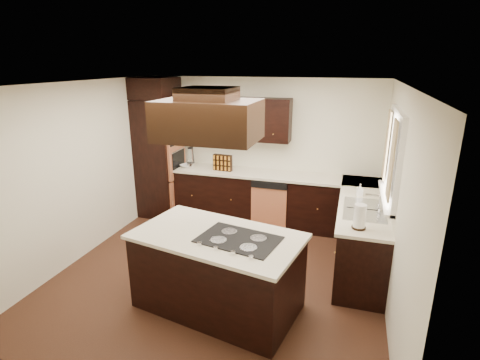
# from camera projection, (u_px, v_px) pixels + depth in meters

# --- Properties ---
(floor) EXTENTS (4.20, 4.20, 0.02)m
(floor) POSITION_uv_depth(u_px,v_px,m) (220.00, 273.00, 5.12)
(floor) COLOR #57311E
(floor) RESTS_ON ground
(ceiling) EXTENTS (4.20, 4.20, 0.02)m
(ceiling) POSITION_uv_depth(u_px,v_px,m) (217.00, 83.00, 4.35)
(ceiling) COLOR silver
(ceiling) RESTS_ON ground
(wall_back) EXTENTS (4.20, 0.02, 2.50)m
(wall_back) POSITION_uv_depth(u_px,v_px,m) (259.00, 150.00, 6.66)
(wall_back) COLOR #EDE8CB
(wall_back) RESTS_ON ground
(wall_front) EXTENTS (4.20, 0.02, 2.50)m
(wall_front) POSITION_uv_depth(u_px,v_px,m) (123.00, 271.00, 2.81)
(wall_front) COLOR #EDE8CB
(wall_front) RESTS_ON ground
(wall_left) EXTENTS (0.02, 4.20, 2.50)m
(wall_left) POSITION_uv_depth(u_px,v_px,m) (79.00, 172.00, 5.32)
(wall_left) COLOR #EDE8CB
(wall_left) RESTS_ON ground
(wall_right) EXTENTS (0.02, 4.20, 2.50)m
(wall_right) POSITION_uv_depth(u_px,v_px,m) (397.00, 203.00, 4.15)
(wall_right) COLOR #EDE8CB
(wall_right) RESTS_ON ground
(oven_column) EXTENTS (0.65, 0.75, 2.12)m
(oven_column) POSITION_uv_depth(u_px,v_px,m) (160.00, 158.00, 6.84)
(oven_column) COLOR black
(oven_column) RESTS_ON floor
(wall_oven_face) EXTENTS (0.05, 0.62, 0.78)m
(wall_oven_face) POSITION_uv_depth(u_px,v_px,m) (177.00, 156.00, 6.72)
(wall_oven_face) COLOR #D3774C
(wall_oven_face) RESTS_ON oven_column
(base_cabinets_back) EXTENTS (2.93, 0.60, 0.88)m
(base_cabinets_back) POSITION_uv_depth(u_px,v_px,m) (256.00, 198.00, 6.61)
(base_cabinets_back) COLOR black
(base_cabinets_back) RESTS_ON floor
(base_cabinets_right) EXTENTS (0.60, 2.40, 0.88)m
(base_cabinets_right) POSITION_uv_depth(u_px,v_px,m) (361.00, 232.00, 5.30)
(base_cabinets_right) COLOR black
(base_cabinets_right) RESTS_ON floor
(countertop_back) EXTENTS (2.93, 0.63, 0.04)m
(countertop_back) POSITION_uv_depth(u_px,v_px,m) (256.00, 174.00, 6.46)
(countertop_back) COLOR beige
(countertop_back) RESTS_ON base_cabinets_back
(countertop_right) EXTENTS (0.63, 2.40, 0.04)m
(countertop_right) POSITION_uv_depth(u_px,v_px,m) (363.00, 202.00, 5.17)
(countertop_right) COLOR beige
(countertop_right) RESTS_ON base_cabinets_right
(upper_cabinets) EXTENTS (2.00, 0.34, 0.72)m
(upper_cabinets) POSITION_uv_depth(u_px,v_px,m) (233.00, 118.00, 6.44)
(upper_cabinets) COLOR black
(upper_cabinets) RESTS_ON wall_back
(dishwasher_front) EXTENTS (0.60, 0.05, 0.72)m
(dishwasher_front) POSITION_uv_depth(u_px,v_px,m) (269.00, 208.00, 6.28)
(dishwasher_front) COLOR #D3774C
(dishwasher_front) RESTS_ON floor
(window_frame) EXTENTS (0.06, 1.32, 1.12)m
(window_frame) POSITION_uv_depth(u_px,v_px,m) (394.00, 156.00, 4.54)
(window_frame) COLOR white
(window_frame) RESTS_ON wall_right
(window_pane) EXTENTS (0.00, 1.20, 1.00)m
(window_pane) POSITION_uv_depth(u_px,v_px,m) (396.00, 156.00, 4.54)
(window_pane) COLOR white
(window_pane) RESTS_ON wall_right
(curtain_left) EXTENTS (0.02, 0.34, 0.90)m
(curtain_left) POSITION_uv_depth(u_px,v_px,m) (392.00, 160.00, 4.16)
(curtain_left) COLOR beige
(curtain_left) RESTS_ON wall_right
(curtain_right) EXTENTS (0.02, 0.34, 0.90)m
(curtain_right) POSITION_uv_depth(u_px,v_px,m) (387.00, 145.00, 4.93)
(curtain_right) COLOR beige
(curtain_right) RESTS_ON wall_right
(sink_rim) EXTENTS (0.52, 0.84, 0.01)m
(sink_rim) POSITION_uv_depth(u_px,v_px,m) (364.00, 209.00, 4.84)
(sink_rim) COLOR silver
(sink_rim) RESTS_ON countertop_right
(island) EXTENTS (1.94, 1.30, 0.88)m
(island) POSITION_uv_depth(u_px,v_px,m) (218.00, 273.00, 4.29)
(island) COLOR black
(island) RESTS_ON floor
(island_top) EXTENTS (2.02, 1.38, 0.04)m
(island_top) POSITION_uv_depth(u_px,v_px,m) (217.00, 236.00, 4.15)
(island_top) COLOR beige
(island_top) RESTS_ON island
(cooktop) EXTENTS (0.94, 0.72, 0.01)m
(cooktop) POSITION_uv_depth(u_px,v_px,m) (239.00, 239.00, 4.02)
(cooktop) COLOR black
(cooktop) RESTS_ON island_top
(range_hood) EXTENTS (1.05, 0.72, 0.42)m
(range_hood) POSITION_uv_depth(u_px,v_px,m) (208.00, 120.00, 3.93)
(range_hood) COLOR black
(range_hood) RESTS_ON ceiling
(hood_duct) EXTENTS (0.55, 0.50, 0.13)m
(hood_duct) POSITION_uv_depth(u_px,v_px,m) (208.00, 94.00, 3.85)
(hood_duct) COLOR black
(hood_duct) RESTS_ON ceiling
(blender_base) EXTENTS (0.15, 0.15, 0.10)m
(blender_base) POSITION_uv_depth(u_px,v_px,m) (191.00, 165.00, 6.70)
(blender_base) COLOR silver
(blender_base) RESTS_ON countertop_back
(blender_pitcher) EXTENTS (0.13, 0.13, 0.26)m
(blender_pitcher) POSITION_uv_depth(u_px,v_px,m) (191.00, 156.00, 6.64)
(blender_pitcher) COLOR silver
(blender_pitcher) RESTS_ON blender_base
(spice_rack) EXTENTS (0.35, 0.12, 0.28)m
(spice_rack) POSITION_uv_depth(u_px,v_px,m) (223.00, 163.00, 6.53)
(spice_rack) COLOR black
(spice_rack) RESTS_ON countertop_back
(mixing_bowl) EXTENTS (0.28, 0.28, 0.05)m
(mixing_bowl) POSITION_uv_depth(u_px,v_px,m) (187.00, 166.00, 6.75)
(mixing_bowl) COLOR white
(mixing_bowl) RESTS_ON countertop_back
(soap_bottle) EXTENTS (0.10, 0.10, 0.18)m
(soap_bottle) POSITION_uv_depth(u_px,v_px,m) (360.00, 190.00, 5.31)
(soap_bottle) COLOR white
(soap_bottle) RESTS_ON countertop_right
(paper_towel) EXTENTS (0.17, 0.17, 0.29)m
(paper_towel) POSITION_uv_depth(u_px,v_px,m) (360.00, 217.00, 4.25)
(paper_towel) COLOR white
(paper_towel) RESTS_ON countertop_right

